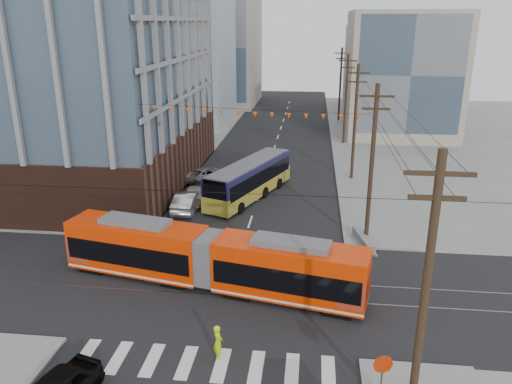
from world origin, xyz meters
TOP-DOWN VIEW (x-y plane):
  - ground at (0.00, 0.00)m, footprint 160.00×160.00m
  - office_building at (-22.00, 23.00)m, footprint 30.00×25.00m
  - bg_bldg_nw_near at (-17.00, 52.00)m, footprint 18.00×16.00m
  - bg_bldg_ne_near at (16.00, 48.00)m, footprint 14.00×14.00m
  - bg_bldg_nw_far at (-14.00, 72.00)m, footprint 16.00×18.00m
  - bg_bldg_ne_far at (18.00, 68.00)m, footprint 16.00×16.00m
  - utility_pole_near at (8.50, -6.00)m, footprint 0.30×0.30m
  - utility_pole_far at (8.50, 56.00)m, footprint 0.30×0.30m
  - streetcar at (-1.08, 3.99)m, footprint 18.11×6.25m
  - city_bus at (-0.74, 19.69)m, footprint 6.52×11.72m
  - parked_car_silver at (-5.39, 15.91)m, footprint 1.71×4.80m
  - parked_car_white at (-5.16, 18.07)m, footprint 2.13×4.87m
  - parked_car_grey at (-5.66, 23.90)m, footprint 4.08×5.43m
  - pedestrian at (0.59, -2.52)m, footprint 0.63×0.75m
  - jersey_barrier at (8.30, 10.63)m, footprint 1.57×3.70m

SIDE VIEW (x-z plane):
  - ground at x=0.00m, z-range 0.00..0.00m
  - jersey_barrier at x=8.30m, z-range 0.00..0.72m
  - parked_car_grey at x=-5.66m, z-range 0.00..1.37m
  - parked_car_white at x=-5.16m, z-range 0.00..1.39m
  - parked_car_silver at x=-5.39m, z-range 0.00..1.58m
  - pedestrian at x=0.59m, z-range 0.00..1.74m
  - city_bus at x=-0.74m, z-range 0.00..3.28m
  - streetcar at x=-1.08m, z-range 0.00..3.47m
  - utility_pole_near at x=8.50m, z-range 0.00..11.00m
  - utility_pole_far at x=8.50m, z-range 0.00..11.00m
  - bg_bldg_ne_far at x=18.00m, z-range 0.00..14.00m
  - bg_bldg_ne_near at x=16.00m, z-range 0.00..16.00m
  - bg_bldg_nw_near at x=-17.00m, z-range 0.00..18.00m
  - bg_bldg_nw_far at x=-14.00m, z-range 0.00..20.00m
  - office_building at x=-22.00m, z-range 0.00..28.60m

